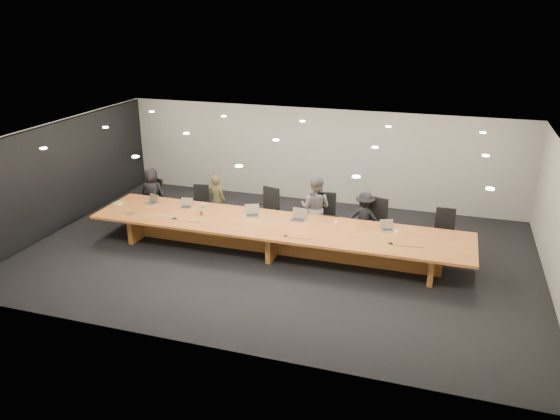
# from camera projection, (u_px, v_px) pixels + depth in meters

# --- Properties ---
(ground) EXTENTS (12.00, 12.00, 0.00)m
(ground) POSITION_uv_depth(u_px,v_px,m) (276.00, 253.00, 13.07)
(ground) COLOR black
(ground) RESTS_ON ground
(back_wall) EXTENTS (12.00, 0.02, 2.80)m
(back_wall) POSITION_uv_depth(u_px,v_px,m) (318.00, 156.00, 16.15)
(back_wall) COLOR beige
(back_wall) RESTS_ON ground
(left_wall_panel) EXTENTS (0.08, 7.84, 2.74)m
(left_wall_panel) POSITION_uv_depth(u_px,v_px,m) (61.00, 176.00, 14.29)
(left_wall_panel) COLOR black
(left_wall_panel) RESTS_ON ground
(conference_table) EXTENTS (9.00, 1.80, 0.75)m
(conference_table) POSITION_uv_depth(u_px,v_px,m) (276.00, 233.00, 12.89)
(conference_table) COLOR #9B5221
(conference_table) RESTS_ON ground
(chair_far_left) EXTENTS (0.66, 0.66, 1.08)m
(chair_far_left) POSITION_uv_depth(u_px,v_px,m) (152.00, 198.00, 15.19)
(chair_far_left) COLOR black
(chair_far_left) RESTS_ON ground
(chair_left) EXTENTS (0.59, 0.59, 1.02)m
(chair_left) POSITION_uv_depth(u_px,v_px,m) (200.00, 204.00, 14.84)
(chair_left) COLOR black
(chair_left) RESTS_ON ground
(chair_mid_left) EXTENTS (0.74, 0.74, 1.17)m
(chair_mid_left) POSITION_uv_depth(u_px,v_px,m) (266.00, 210.00, 14.17)
(chair_mid_left) COLOR black
(chair_mid_left) RESTS_ON ground
(chair_mid_right) EXTENTS (0.69, 0.69, 1.18)m
(chair_mid_right) POSITION_uv_depth(u_px,v_px,m) (325.00, 217.00, 13.70)
(chair_mid_right) COLOR black
(chair_mid_right) RESTS_ON ground
(chair_right) EXTENTS (0.76, 0.76, 1.20)m
(chair_right) POSITION_uv_depth(u_px,v_px,m) (373.00, 222.00, 13.33)
(chair_right) COLOR black
(chair_right) RESTS_ON ground
(chair_far_right) EXTENTS (0.57, 0.57, 1.09)m
(chair_far_right) POSITION_uv_depth(u_px,v_px,m) (444.00, 232.00, 12.91)
(chair_far_right) COLOR black
(chair_far_right) RESTS_ON ground
(person_a) EXTENTS (0.73, 0.52, 1.41)m
(person_a) POSITION_uv_depth(u_px,v_px,m) (152.00, 193.00, 15.07)
(person_a) COLOR black
(person_a) RESTS_ON ground
(person_b) EXTENTS (0.57, 0.42, 1.42)m
(person_b) POSITION_uv_depth(u_px,v_px,m) (217.00, 200.00, 14.50)
(person_b) COLOR #37361E
(person_b) RESTS_ON ground
(person_c) EXTENTS (0.85, 0.69, 1.63)m
(person_c) POSITION_uv_depth(u_px,v_px,m) (315.00, 208.00, 13.66)
(person_c) COLOR #515053
(person_c) RESTS_ON ground
(person_d) EXTENTS (0.86, 0.49, 1.32)m
(person_d) POSITION_uv_depth(u_px,v_px,m) (364.00, 218.00, 13.43)
(person_d) COLOR black
(person_d) RESTS_ON ground
(laptop_a) EXTENTS (0.34, 0.29, 0.23)m
(laptop_a) POSITION_uv_depth(u_px,v_px,m) (151.00, 199.00, 14.11)
(laptop_a) COLOR tan
(laptop_a) RESTS_ON conference_table
(laptop_b) EXTENTS (0.34, 0.27, 0.24)m
(laptop_b) POSITION_uv_depth(u_px,v_px,m) (186.00, 203.00, 13.82)
(laptop_b) COLOR #BFB092
(laptop_b) RESTS_ON conference_table
(laptop_c) EXTENTS (0.43, 0.38, 0.28)m
(laptop_c) POSITION_uv_depth(u_px,v_px,m) (252.00, 211.00, 13.25)
(laptop_c) COLOR #C2B194
(laptop_c) RESTS_ON conference_table
(laptop_d) EXTENTS (0.39, 0.30, 0.29)m
(laptop_d) POSITION_uv_depth(u_px,v_px,m) (298.00, 215.00, 12.97)
(laptop_d) COLOR tan
(laptop_d) RESTS_ON conference_table
(laptop_e) EXTENTS (0.37, 0.32, 0.24)m
(laptop_e) POSITION_uv_depth(u_px,v_px,m) (388.00, 226.00, 12.41)
(laptop_e) COLOR #C0AC93
(laptop_e) RESTS_ON conference_table
(water_bottle) EXTENTS (0.09, 0.09, 0.22)m
(water_bottle) POSITION_uv_depth(u_px,v_px,m) (203.00, 207.00, 13.61)
(water_bottle) COLOR #ACBCB9
(water_bottle) RESTS_ON conference_table
(amber_mug) EXTENTS (0.09, 0.09, 0.10)m
(amber_mug) POSITION_uv_depth(u_px,v_px,m) (201.00, 213.00, 13.36)
(amber_mug) COLOR brown
(amber_mug) RESTS_ON conference_table
(paper_cup_near) EXTENTS (0.10, 0.10, 0.10)m
(paper_cup_near) POSITION_uv_depth(u_px,v_px,m) (336.00, 223.00, 12.73)
(paper_cup_near) COLOR white
(paper_cup_near) RESTS_ON conference_table
(paper_cup_far) EXTENTS (0.08, 0.08, 0.09)m
(paper_cup_far) POSITION_uv_depth(u_px,v_px,m) (396.00, 232.00, 12.26)
(paper_cup_far) COLOR white
(paper_cup_far) RESTS_ON conference_table
(notepad) EXTENTS (0.27, 0.23, 0.01)m
(notepad) POSITION_uv_depth(u_px,v_px,m) (119.00, 203.00, 14.15)
(notepad) COLOR white
(notepad) RESTS_ON conference_table
(lime_gadget) EXTENTS (0.20, 0.13, 0.03)m
(lime_gadget) POSITION_uv_depth(u_px,v_px,m) (119.00, 203.00, 14.14)
(lime_gadget) COLOR #69BE32
(lime_gadget) RESTS_ON notepad
(av_box) EXTENTS (0.19, 0.15, 0.03)m
(av_box) POSITION_uv_depth(u_px,v_px,m) (130.00, 213.00, 13.45)
(av_box) COLOR #AAAAAF
(av_box) RESTS_ON conference_table
(mic_left) EXTENTS (0.16, 0.16, 0.03)m
(mic_left) POSITION_uv_depth(u_px,v_px,m) (175.00, 218.00, 13.13)
(mic_left) COLOR black
(mic_left) RESTS_ON conference_table
(mic_center) EXTENTS (0.12, 0.12, 0.03)m
(mic_center) POSITION_uv_depth(u_px,v_px,m) (285.00, 235.00, 12.16)
(mic_center) COLOR black
(mic_center) RESTS_ON conference_table
(mic_right) EXTENTS (0.15, 0.15, 0.03)m
(mic_right) POSITION_uv_depth(u_px,v_px,m) (391.00, 243.00, 11.77)
(mic_right) COLOR black
(mic_right) RESTS_ON conference_table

